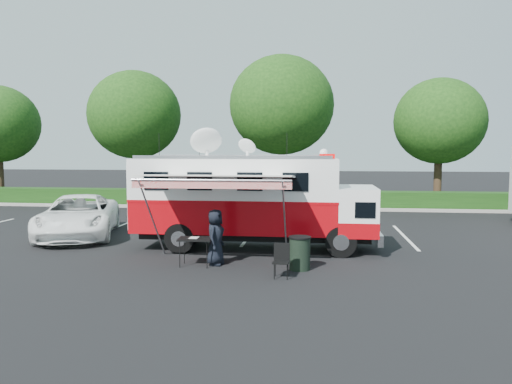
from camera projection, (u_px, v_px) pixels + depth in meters
ground_plane at (254, 249)px, 16.98m from camera, size 120.00×120.00×0.00m
back_border at (301, 121)px, 29.17m from camera, size 60.00×6.14×8.87m
stall_lines at (251, 233)px, 20.00m from camera, size 24.12×5.50×0.01m
command_truck at (252, 200)px, 16.84m from camera, size 8.20×2.26×3.94m
awning at (217, 179)px, 14.53m from camera, size 4.47×2.33×2.71m
white_suv at (79, 236)px, 19.35m from camera, size 4.23×6.27×1.60m
person at (216, 265)px, 14.65m from camera, size 0.61×0.86×1.64m
folding_table at (195, 240)px, 14.44m from camera, size 1.01×0.74×0.82m
folding_chair at (281, 257)px, 13.21m from camera, size 0.46×0.48×0.89m
trash_bin at (300, 253)px, 14.02m from camera, size 0.64×0.64×0.94m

